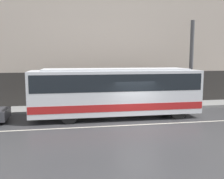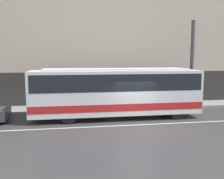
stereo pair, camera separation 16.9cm
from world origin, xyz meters
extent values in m
plane|color=#38383A|center=(0.00, 0.00, 0.00)|extent=(60.00, 60.00, 0.00)
cube|color=gray|center=(0.00, 5.20, 0.09)|extent=(60.00, 2.41, 0.18)
cube|color=#B7A899|center=(0.00, 6.56, 6.15)|extent=(60.00, 0.30, 12.31)
cube|color=#2D2B28|center=(0.00, 6.39, 1.40)|extent=(60.00, 0.06, 2.80)
cube|color=beige|center=(0.00, 0.00, 0.00)|extent=(54.00, 0.14, 0.01)
cube|color=silver|center=(-0.95, 2.06, 1.74)|extent=(10.95, 2.55, 2.78)
cube|color=#B21E1E|center=(-0.95, 2.06, 0.90)|extent=(10.90, 2.58, 0.45)
cube|color=black|center=(-0.95, 2.06, 2.42)|extent=(10.62, 2.57, 1.06)
cube|color=orange|center=(4.47, 2.06, 2.94)|extent=(0.12, 1.92, 0.28)
cube|color=silver|center=(-0.95, 2.06, 3.19)|extent=(9.31, 2.17, 0.12)
cylinder|color=black|center=(2.92, 0.94, 0.52)|extent=(1.04, 0.28, 1.04)
cylinder|color=black|center=(2.92, 3.18, 0.52)|extent=(1.04, 0.28, 1.04)
cylinder|color=black|center=(-4.03, 0.94, 0.52)|extent=(1.04, 0.28, 1.04)
cylinder|color=black|center=(-4.03, 3.18, 0.52)|extent=(1.04, 0.28, 1.04)
cylinder|color=black|center=(-8.40, 2.87, 0.34)|extent=(0.69, 0.20, 0.69)
cylinder|color=#4C4C4F|center=(5.65, 4.65, 3.52)|extent=(0.31, 0.31, 6.68)
cylinder|color=#333338|center=(1.00, 4.70, 0.84)|extent=(0.36, 0.36, 1.32)
sphere|color=tan|center=(1.00, 4.70, 1.62)|extent=(0.24, 0.24, 0.24)
camera|label=1|loc=(-4.04, -13.89, 3.93)|focal=40.00mm
camera|label=2|loc=(-3.87, -13.91, 3.93)|focal=40.00mm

